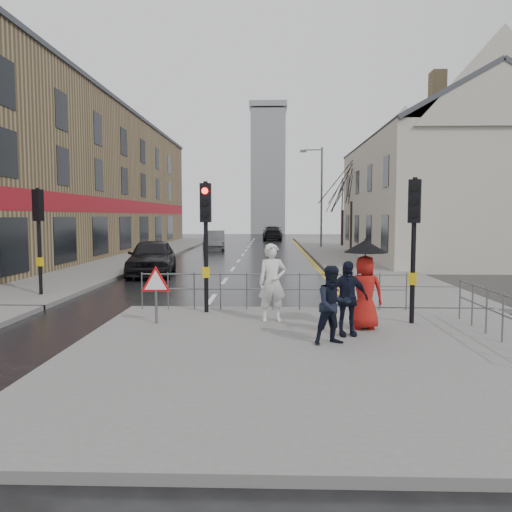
# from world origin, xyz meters

# --- Properties ---
(ground) EXTENTS (120.00, 120.00, 0.00)m
(ground) POSITION_xyz_m (0.00, 0.00, 0.00)
(ground) COLOR black
(ground) RESTS_ON ground
(near_pavement) EXTENTS (10.00, 9.00, 0.14)m
(near_pavement) POSITION_xyz_m (3.00, -3.50, 0.07)
(near_pavement) COLOR #605E5B
(near_pavement) RESTS_ON ground
(left_pavement) EXTENTS (4.00, 44.00, 0.14)m
(left_pavement) POSITION_xyz_m (-6.50, 23.00, 0.07)
(left_pavement) COLOR #605E5B
(left_pavement) RESTS_ON ground
(right_pavement) EXTENTS (4.00, 40.00, 0.14)m
(right_pavement) POSITION_xyz_m (6.50, 25.00, 0.07)
(right_pavement) COLOR #605E5B
(right_pavement) RESTS_ON ground
(pavement_bridge_right) EXTENTS (4.00, 4.20, 0.14)m
(pavement_bridge_right) POSITION_xyz_m (6.50, 3.00, 0.07)
(pavement_bridge_right) COLOR #605E5B
(pavement_bridge_right) RESTS_ON ground
(building_left_terrace) EXTENTS (8.00, 42.00, 10.00)m
(building_left_terrace) POSITION_xyz_m (-12.00, 22.00, 5.00)
(building_left_terrace) COLOR #89754F
(building_left_terrace) RESTS_ON ground
(building_right_cream) EXTENTS (9.00, 16.40, 10.10)m
(building_right_cream) POSITION_xyz_m (12.00, 18.00, 4.78)
(building_right_cream) COLOR #B0AC9A
(building_right_cream) RESTS_ON ground
(church_tower) EXTENTS (5.00, 5.00, 18.00)m
(church_tower) POSITION_xyz_m (1.50, 62.00, 9.00)
(church_tower) COLOR gray
(church_tower) RESTS_ON ground
(traffic_signal_near_left) EXTENTS (0.28, 0.27, 3.40)m
(traffic_signal_near_left) POSITION_xyz_m (0.20, 0.20, 2.46)
(traffic_signal_near_left) COLOR black
(traffic_signal_near_left) RESTS_ON near_pavement
(traffic_signal_near_right) EXTENTS (0.34, 0.33, 3.40)m
(traffic_signal_near_right) POSITION_xyz_m (5.20, -1.00, 2.46)
(traffic_signal_near_right) COLOR black
(traffic_signal_near_right) RESTS_ON near_pavement
(traffic_signal_far_left) EXTENTS (0.34, 0.33, 3.40)m
(traffic_signal_far_left) POSITION_xyz_m (-5.50, 3.00, 2.46)
(traffic_signal_far_left) COLOR black
(traffic_signal_far_left) RESTS_ON left_pavement
(guard_railing_front) EXTENTS (7.14, 0.04, 1.00)m
(guard_railing_front) POSITION_xyz_m (1.95, 0.60, 0.86)
(guard_railing_front) COLOR #595B5E
(guard_railing_front) RESTS_ON near_pavement
(guard_railing_side) EXTENTS (0.04, 4.54, 1.00)m
(guard_railing_side) POSITION_xyz_m (6.50, -2.75, 0.84)
(guard_railing_side) COLOR #595B5E
(guard_railing_side) RESTS_ON near_pavement
(warning_sign) EXTENTS (0.80, 0.07, 1.35)m
(warning_sign) POSITION_xyz_m (-0.80, -1.21, 1.04)
(warning_sign) COLOR #595B5E
(warning_sign) RESTS_ON near_pavement
(street_lamp) EXTENTS (1.83, 0.25, 8.00)m
(street_lamp) POSITION_xyz_m (5.82, 28.00, 4.71)
(street_lamp) COLOR #595B5E
(street_lamp) RESTS_ON right_pavement
(tree_near) EXTENTS (2.40, 2.40, 6.58)m
(tree_near) POSITION_xyz_m (7.50, 22.00, 5.14)
(tree_near) COLOR #2F201A
(tree_near) RESTS_ON right_pavement
(tree_far) EXTENTS (2.40, 2.40, 5.64)m
(tree_far) POSITION_xyz_m (8.00, 30.00, 4.42)
(tree_far) COLOR #2F201A
(tree_far) RESTS_ON right_pavement
(pedestrian_a) EXTENTS (0.74, 0.55, 1.86)m
(pedestrian_a) POSITION_xyz_m (1.92, -0.87, 1.07)
(pedestrian_a) COLOR silver
(pedestrian_a) RESTS_ON near_pavement
(pedestrian_b) EXTENTS (0.90, 0.80, 1.55)m
(pedestrian_b) POSITION_xyz_m (3.10, -2.99, 0.91)
(pedestrian_b) COLOR black
(pedestrian_b) RESTS_ON near_pavement
(pedestrian_with_umbrella) EXTENTS (0.96, 0.96, 1.99)m
(pedestrian_with_umbrella) POSITION_xyz_m (3.97, -1.65, 1.24)
(pedestrian_with_umbrella) COLOR #A81813
(pedestrian_with_umbrella) RESTS_ON near_pavement
(pedestrian_d) EXTENTS (0.98, 0.54, 1.58)m
(pedestrian_d) POSITION_xyz_m (3.48, -2.27, 0.93)
(pedestrian_d) COLOR black
(pedestrian_d) RESTS_ON near_pavement
(car_parked) EXTENTS (2.46, 4.96, 1.63)m
(car_parked) POSITION_xyz_m (-3.42, 9.38, 0.81)
(car_parked) COLOR black
(car_parked) RESTS_ON ground
(car_mid) EXTENTS (2.01, 4.71, 1.51)m
(car_mid) POSITION_xyz_m (-2.49, 25.85, 0.76)
(car_mid) COLOR #4D4E52
(car_mid) RESTS_ON ground
(car_far) EXTENTS (2.15, 5.23, 1.51)m
(car_far) POSITION_xyz_m (2.09, 41.94, 0.76)
(car_far) COLOR black
(car_far) RESTS_ON ground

